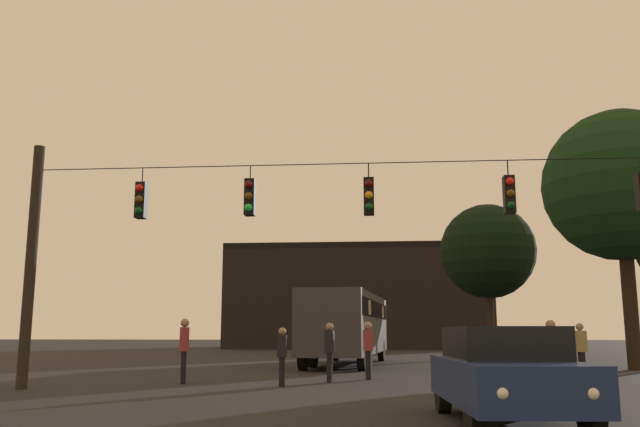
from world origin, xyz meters
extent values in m
plane|color=black|center=(0.00, 24.50, 0.00)|extent=(168.00, 168.00, 0.00)
cylinder|color=black|center=(-9.02, 12.30, 3.17)|extent=(0.28, 0.28, 6.34)
cylinder|color=black|center=(0.00, 12.30, 5.69)|extent=(18.05, 0.02, 0.02)
cylinder|color=black|center=(-6.14, 12.30, 5.48)|extent=(0.03, 0.03, 0.39)
cube|color=black|center=(-6.14, 12.30, 4.81)|extent=(0.26, 0.32, 0.95)
sphere|color=red|center=(-6.14, 12.12, 5.11)|extent=(0.20, 0.20, 0.20)
sphere|color=#5B3D0C|center=(-6.14, 12.12, 4.81)|extent=(0.20, 0.20, 0.20)
sphere|color=#0C4219|center=(-6.14, 12.12, 4.51)|extent=(0.20, 0.20, 0.20)
cylinder|color=black|center=(-3.26, 12.30, 5.50)|extent=(0.03, 0.03, 0.36)
cube|color=black|center=(-3.26, 12.30, 4.84)|extent=(0.26, 0.32, 0.95)
sphere|color=#510A0A|center=(-3.26, 12.12, 5.14)|extent=(0.20, 0.20, 0.20)
sphere|color=#5B3D0C|center=(-3.26, 12.12, 4.84)|extent=(0.20, 0.20, 0.20)
sphere|color=#1EE04C|center=(-3.26, 12.12, 4.54)|extent=(0.20, 0.20, 0.20)
cylinder|color=black|center=(-0.20, 12.30, 5.48)|extent=(0.03, 0.03, 0.39)
cube|color=black|center=(-0.20, 12.30, 4.82)|extent=(0.26, 0.32, 0.95)
sphere|color=#510A0A|center=(-0.20, 12.12, 5.12)|extent=(0.20, 0.20, 0.20)
sphere|color=orange|center=(-0.20, 12.12, 4.82)|extent=(0.20, 0.20, 0.20)
sphere|color=#0C4219|center=(-0.20, 12.12, 4.52)|extent=(0.20, 0.20, 0.20)
cylinder|color=black|center=(3.30, 12.30, 5.48)|extent=(0.03, 0.03, 0.40)
cube|color=black|center=(3.30, 12.30, 4.80)|extent=(0.26, 0.32, 0.95)
sphere|color=red|center=(3.30, 12.12, 5.10)|extent=(0.20, 0.20, 0.20)
sphere|color=#5B3D0C|center=(3.30, 12.12, 4.80)|extent=(0.20, 0.20, 0.20)
sphere|color=#0C4219|center=(3.30, 12.12, 4.50)|extent=(0.20, 0.20, 0.20)
cylinder|color=black|center=(6.51, 12.30, 5.48)|extent=(0.03, 0.03, 0.39)
cube|color=#2D2D33|center=(-1.31, 25.03, 1.75)|extent=(3.53, 11.19, 2.50)
cube|color=black|center=(-1.31, 25.03, 2.36)|extent=(3.51, 10.53, 0.70)
cylinder|color=black|center=(-2.04, 29.08, 0.50)|extent=(0.37, 1.02, 1.00)
cylinder|color=black|center=(0.17, 28.87, 0.50)|extent=(0.37, 1.02, 1.00)
cylinder|color=black|center=(-2.63, 22.95, 0.50)|extent=(0.37, 1.02, 1.00)
cylinder|color=black|center=(-0.42, 22.73, 0.50)|extent=(0.37, 1.02, 1.00)
cylinder|color=black|center=(-2.81, 20.97, 0.50)|extent=(0.37, 1.02, 1.00)
cylinder|color=black|center=(-0.60, 20.76, 0.50)|extent=(0.37, 1.02, 1.00)
cube|color=beige|center=(-1.00, 28.32, 2.36)|extent=(2.62, 1.04, 0.56)
cube|color=beige|center=(-1.57, 22.29, 2.36)|extent=(2.62, 1.04, 0.56)
cube|color=navy|center=(1.99, 6.86, 0.66)|extent=(2.04, 4.40, 0.68)
cube|color=black|center=(1.98, 7.01, 1.26)|extent=(1.71, 2.41, 0.52)
cylinder|color=black|center=(2.86, 5.49, 0.32)|extent=(0.26, 0.65, 0.64)
cylinder|color=black|center=(1.28, 5.40, 0.32)|extent=(0.26, 0.65, 0.64)
cylinder|color=black|center=(2.70, 8.32, 0.32)|extent=(0.26, 0.65, 0.64)
cylinder|color=black|center=(1.12, 8.23, 0.32)|extent=(0.26, 0.65, 0.64)
sphere|color=white|center=(2.69, 4.80, 0.66)|extent=(0.18, 0.18, 0.18)
sphere|color=white|center=(1.54, 4.73, 0.66)|extent=(0.18, 0.18, 0.18)
cube|color=navy|center=(-1.83, 36.46, 0.66)|extent=(2.25, 4.47, 0.68)
cube|color=black|center=(-1.84, 36.31, 1.26)|extent=(1.83, 2.48, 0.52)
cylinder|color=black|center=(-2.46, 37.95, 0.32)|extent=(0.29, 0.66, 0.64)
cylinder|color=black|center=(-0.89, 37.78, 0.32)|extent=(0.29, 0.66, 0.64)
cylinder|color=black|center=(-2.77, 35.13, 0.32)|extent=(0.29, 0.66, 0.64)
cylinder|color=black|center=(-1.20, 34.96, 0.32)|extent=(0.29, 0.66, 0.64)
sphere|color=white|center=(-2.17, 38.61, 0.66)|extent=(0.18, 0.18, 0.18)
sphere|color=white|center=(-1.03, 38.48, 0.66)|extent=(0.18, 0.18, 0.18)
cylinder|color=black|center=(-2.58, 13.75, 0.38)|extent=(0.14, 0.14, 0.76)
cylinder|color=black|center=(-2.58, 13.59, 0.38)|extent=(0.14, 0.14, 0.76)
cube|color=black|center=(-2.58, 13.67, 1.05)|extent=(0.25, 0.37, 0.57)
sphere|color=#8C6B51|center=(-2.58, 13.67, 1.44)|extent=(0.21, 0.21, 0.21)
cylinder|color=black|center=(-1.40, 15.29, 0.42)|extent=(0.14, 0.14, 0.83)
cylinder|color=black|center=(-1.42, 15.13, 0.42)|extent=(0.14, 0.14, 0.83)
cube|color=black|center=(-1.41, 15.21, 1.14)|extent=(0.28, 0.38, 0.62)
sphere|color=#8C6B51|center=(-1.41, 15.21, 1.57)|extent=(0.23, 0.23, 0.23)
cylinder|color=black|center=(-5.43, 14.23, 0.44)|extent=(0.14, 0.14, 0.89)
cylinder|color=black|center=(-5.46, 14.39, 0.44)|extent=(0.14, 0.14, 0.89)
cube|color=maroon|center=(-5.44, 14.31, 1.22)|extent=(0.31, 0.40, 0.67)
sphere|color=#8C6B51|center=(-5.44, 14.31, 1.67)|extent=(0.24, 0.24, 0.24)
cylinder|color=black|center=(5.99, 16.49, 0.42)|extent=(0.14, 0.14, 0.83)
cylinder|color=black|center=(6.02, 16.34, 0.42)|extent=(0.14, 0.14, 0.83)
cube|color=#997F4C|center=(6.00, 16.42, 1.15)|extent=(0.30, 0.40, 0.62)
sphere|color=#8C6B51|center=(6.00, 16.42, 1.57)|extent=(0.23, 0.23, 0.23)
cylinder|color=black|center=(4.15, 12.33, 0.42)|extent=(0.14, 0.14, 0.85)
cylinder|color=black|center=(4.13, 12.49, 0.42)|extent=(0.14, 0.14, 0.85)
cube|color=silver|center=(4.14, 12.41, 1.17)|extent=(0.29, 0.39, 0.64)
sphere|color=#8C6B51|center=(4.14, 12.41, 1.60)|extent=(0.23, 0.23, 0.23)
cylinder|color=black|center=(-0.33, 16.39, 0.43)|extent=(0.14, 0.14, 0.85)
cylinder|color=black|center=(-0.30, 16.23, 0.43)|extent=(0.14, 0.14, 0.85)
cube|color=maroon|center=(-0.32, 16.31, 1.17)|extent=(0.30, 0.40, 0.64)
sphere|color=#8C6B51|center=(-0.32, 16.31, 1.61)|extent=(0.23, 0.23, 0.23)
cube|color=black|center=(-1.62, 54.55, 4.05)|extent=(21.92, 11.03, 8.10)
cube|color=black|center=(-1.62, 54.55, 8.35)|extent=(21.92, 11.03, 0.50)
cylinder|color=black|center=(9.65, 22.20, 2.52)|extent=(0.54, 0.54, 5.04)
sphere|color=black|center=(9.65, 22.20, 7.14)|extent=(6.00, 6.00, 6.00)
cylinder|color=#2D2116|center=(6.34, 33.90, 2.03)|extent=(0.36, 0.36, 4.05)
sphere|color=black|center=(6.34, 33.90, 5.93)|extent=(5.37, 5.37, 5.37)
camera|label=1|loc=(-0.06, -4.19, 1.45)|focal=37.09mm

